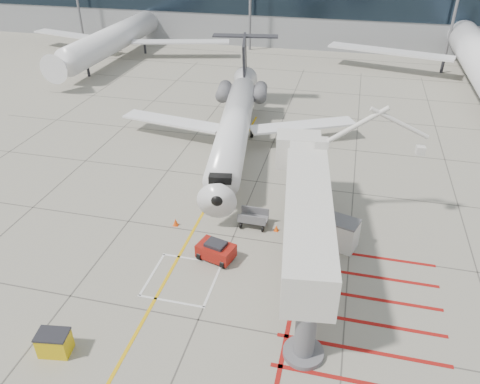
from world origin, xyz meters
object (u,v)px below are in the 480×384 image
(pushback_tug, at_px, (216,250))
(spill_bin, at_px, (54,343))
(regional_jet, at_px, (232,120))
(jet_bridge, at_px, (307,227))

(pushback_tug, bearing_deg, spill_bin, -107.81)
(regional_jet, height_order, spill_bin, regional_jet)
(regional_jet, distance_m, pushback_tug, 14.48)
(pushback_tug, distance_m, spill_bin, 11.02)
(regional_jet, distance_m, spill_bin, 23.65)
(pushback_tug, bearing_deg, jet_bridge, 12.79)
(regional_jet, bearing_deg, spill_bin, -107.35)
(regional_jet, bearing_deg, jet_bridge, -68.62)
(regional_jet, distance_m, jet_bridge, 16.31)
(regional_jet, bearing_deg, pushback_tug, -88.71)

